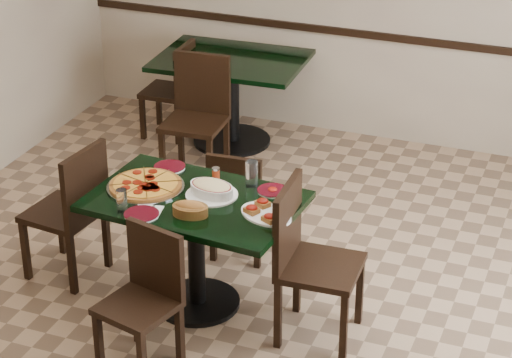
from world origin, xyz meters
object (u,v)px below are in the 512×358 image
at_px(chair_right, 306,253).
at_px(chair_left, 73,206).
at_px(back_chair_near, 198,109).
at_px(chair_near, 146,292).
at_px(back_chair_left, 175,86).
at_px(bread_basket, 190,209).
at_px(chair_far, 239,200).
at_px(back_table, 231,84).
at_px(bruschetta_platter, 266,212).
at_px(lasagna_casserole, 212,189).
at_px(pepperoni_pizza, 146,185).
at_px(main_table, 195,225).

distance_m(chair_right, chair_left, 1.58).
xyz_separation_m(chair_left, back_chair_near, (0.11, 1.69, 0.02)).
xyz_separation_m(chair_near, back_chair_near, (-0.72, 2.32, 0.08)).
distance_m(back_chair_left, bread_basket, 2.83).
xyz_separation_m(chair_far, back_chair_left, (-1.26, 1.68, 0.02)).
bearing_deg(back_table, chair_near, -79.05).
bearing_deg(chair_far, bruschetta_platter, 119.80).
height_order(back_chair_near, lasagna_casserole, back_chair_near).
relative_size(back_table, bruschetta_platter, 2.98).
xyz_separation_m(back_table, bruschetta_platter, (1.21, -2.39, 0.25)).
bearing_deg(chair_near, pepperoni_pizza, 129.97).
xyz_separation_m(back_table, bread_basket, (0.80, -2.54, 0.27)).
height_order(main_table, lasagna_casserole, lasagna_casserole).
xyz_separation_m(back_chair_left, bruschetta_platter, (1.70, -2.35, 0.32)).
height_order(chair_far, pepperoni_pizza, chair_far).
distance_m(chair_far, chair_near, 1.23).
bearing_deg(chair_near, back_table, 117.66).
distance_m(chair_near, bread_basket, 0.54).
bearing_deg(bruschetta_platter, pepperoni_pizza, -158.46).
relative_size(back_table, pepperoni_pizza, 2.60).
bearing_deg(main_table, chair_left, -177.73).
relative_size(main_table, pepperoni_pizza, 2.72).
distance_m(back_table, bruschetta_platter, 2.69).
distance_m(chair_far, back_chair_near, 1.35).
xyz_separation_m(chair_right, bruschetta_platter, (-0.24, -0.01, 0.23)).
height_order(chair_far, back_chair_near, back_chair_near).
bearing_deg(pepperoni_pizza, bread_basket, -28.58).
xyz_separation_m(chair_near, bruschetta_platter, (0.50, 0.57, 0.32)).
relative_size(pepperoni_pizza, bread_basket, 2.08).
bearing_deg(chair_right, pepperoni_pizza, 84.30).
bearing_deg(back_chair_left, pepperoni_pizza, 20.03).
relative_size(back_chair_near, bruschetta_platter, 2.32).
height_order(back_table, pepperoni_pizza, pepperoni_pizza).
bearing_deg(bread_basket, lasagna_casserole, 78.12).
xyz_separation_m(chair_right, lasagna_casserole, (-0.63, 0.10, 0.25)).
xyz_separation_m(main_table, bread_basket, (0.06, -0.19, 0.22)).
xyz_separation_m(back_chair_left, lasagna_casserole, (1.31, -2.23, 0.34)).
bearing_deg(lasagna_casserole, chair_far, 107.48).
distance_m(chair_near, chair_left, 1.05).
distance_m(bread_basket, bruschetta_platter, 0.44).
xyz_separation_m(main_table, back_chair_left, (-1.23, 2.30, -0.11)).
bearing_deg(chair_right, chair_left, 85.10).
bearing_deg(back_table, main_table, -75.02).
distance_m(chair_right, bruschetta_platter, 0.33).
bearing_deg(back_chair_near, lasagna_casserole, -66.73).
bearing_deg(back_chair_left, chair_left, 7.74).
xyz_separation_m(main_table, chair_right, (0.71, -0.03, -0.02)).
relative_size(back_table, back_chair_near, 1.28).
bearing_deg(chair_right, back_chair_near, 37.38).
distance_m(chair_far, bruschetta_platter, 0.87).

